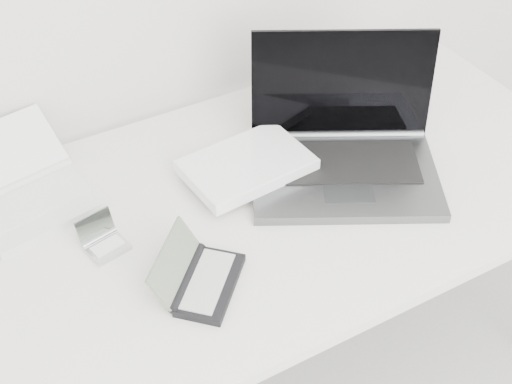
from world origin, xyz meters
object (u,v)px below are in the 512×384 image
desk (259,212)px  palmtop_charcoal (200,279)px  netbook_open_white (28,192)px  laptop_large (318,154)px

desk → palmtop_charcoal: palmtop_charcoal is taller
desk → netbook_open_white: (-0.45, 0.24, 0.07)m
laptop_large → netbook_open_white: size_ratio=1.72×
laptop_large → netbook_open_white: bearing=-171.8°
desk → palmtop_charcoal: (-0.23, -0.17, 0.07)m
netbook_open_white → desk: bearing=-39.0°
netbook_open_white → palmtop_charcoal: bearing=-72.3°
desk → netbook_open_white: 0.52m
laptop_large → palmtop_charcoal: size_ratio=2.70×
desk → laptop_large: (0.17, 0.02, 0.09)m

